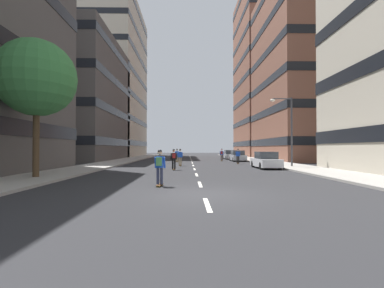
{
  "coord_description": "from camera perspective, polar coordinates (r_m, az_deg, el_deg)",
  "views": [
    {
      "loc": [
        -0.66,
        -10.85,
        1.83
      ],
      "look_at": [
        0.0,
        25.15,
        2.4
      ],
      "focal_mm": 25.5,
      "sensor_mm": 36.0,
      "label": 1
    }
  ],
  "objects": [
    {
      "name": "skater_2",
      "position": [
        39.15,
        6.24,
        -2.09
      ],
      "size": [
        0.56,
        0.92,
        1.78
      ],
      "color": "brown",
      "rests_on": "ground_plane"
    },
    {
      "name": "skater_3",
      "position": [
        36.38,
        -3.15,
        -2.18
      ],
      "size": [
        0.57,
        0.92,
        1.78
      ],
      "color": "brown",
      "rests_on": "ground_plane"
    },
    {
      "name": "streetlamp_right",
      "position": [
        27.43,
        19.4,
        3.97
      ],
      "size": [
        2.13,
        0.3,
        6.5
      ],
      "color": "#3F3F44",
      "rests_on": "sidewalk_right"
    },
    {
      "name": "ground_plane",
      "position": [
        35.86,
        0.01,
        -3.82
      ],
      "size": [
        149.74,
        149.74,
        0.0
      ],
      "primitive_type": "plane",
      "color": "#28282B"
    },
    {
      "name": "sidewalk_left",
      "position": [
        40.0,
        -14.08,
        -3.39
      ],
      "size": [
        3.89,
        68.63,
        0.14
      ],
      "primitive_type": "cube",
      "color": "#9E9991",
      "rests_on": "ground_plane"
    },
    {
      "name": "skater_1",
      "position": [
        13.25,
        -6.78,
        -4.43
      ],
      "size": [
        0.55,
        0.92,
        1.78
      ],
      "color": "brown",
      "rests_on": "ground_plane"
    },
    {
      "name": "sidewalk_right",
      "position": [
        40.31,
        13.81,
        -3.37
      ],
      "size": [
        3.89,
        68.63,
        0.14
      ],
      "primitive_type": "cube",
      "color": "#9E9991",
      "rests_on": "ground_plane"
    },
    {
      "name": "parked_car_mid",
      "position": [
        25.75,
        15.15,
        -3.39
      ],
      "size": [
        1.82,
        4.4,
        1.52
      ],
      "color": "silver",
      "rests_on": "ground_plane"
    },
    {
      "name": "skater_4",
      "position": [
        32.61,
        9.57,
        -2.37
      ],
      "size": [
        0.56,
        0.92,
        1.78
      ],
      "color": "brown",
      "rests_on": "ground_plane"
    },
    {
      "name": "parked_car_near",
      "position": [
        39.2,
        9.5,
        -2.54
      ],
      "size": [
        1.82,
        4.4,
        1.52
      ],
      "color": "#B2B7BF",
      "rests_on": "ground_plane"
    },
    {
      "name": "skater_5",
      "position": [
        22.98,
        -3.84,
        -2.93
      ],
      "size": [
        0.56,
        0.92,
        1.78
      ],
      "color": "brown",
      "rests_on": "ground_plane"
    },
    {
      "name": "lane_markings",
      "position": [
        36.41,
        -0.01,
        -3.77
      ],
      "size": [
        0.16,
        57.2,
        0.01
      ],
      "color": "silver",
      "rests_on": "ground_plane"
    },
    {
      "name": "building_left_far",
      "position": [
        66.43,
        -16.55,
        12.56
      ],
      "size": [
        12.89,
        23.72,
        34.31
      ],
      "color": "#BCB29E",
      "rests_on": "ground_plane"
    },
    {
      "name": "street_tree_near",
      "position": [
        19.15,
        -29.74,
        11.86
      ],
      "size": [
        4.57,
        4.57,
        8.19
      ],
      "color": "#4C3823",
      "rests_on": "sidewalk_left"
    },
    {
      "name": "building_right_mid",
      "position": [
        47.74,
        22.67,
        13.75
      ],
      "size": [
        12.89,
        18.83,
        27.51
      ],
      "color": "brown",
      "rests_on": "ground_plane"
    },
    {
      "name": "building_right_far",
      "position": [
        67.19,
        15.56,
        13.88
      ],
      "size": [
        12.89,
        18.82,
        37.68
      ],
      "color": "brown",
      "rests_on": "ground_plane"
    },
    {
      "name": "parked_car_far",
      "position": [
        46.2,
        7.89,
        -2.29
      ],
      "size": [
        1.82,
        4.4,
        1.52
      ],
      "color": "#B2B7BF",
      "rests_on": "ground_plane"
    },
    {
      "name": "skater_0",
      "position": [
        28.36,
        -2.5,
        -2.61
      ],
      "size": [
        0.56,
        0.92,
        1.78
      ],
      "color": "brown",
      "rests_on": "ground_plane"
    },
    {
      "name": "building_left_mid",
      "position": [
        46.3,
        -23.28,
        8.52
      ],
      "size": [
        12.89,
        19.55,
        18.51
      ],
      "color": "#4C4744",
      "rests_on": "ground_plane"
    }
  ]
}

